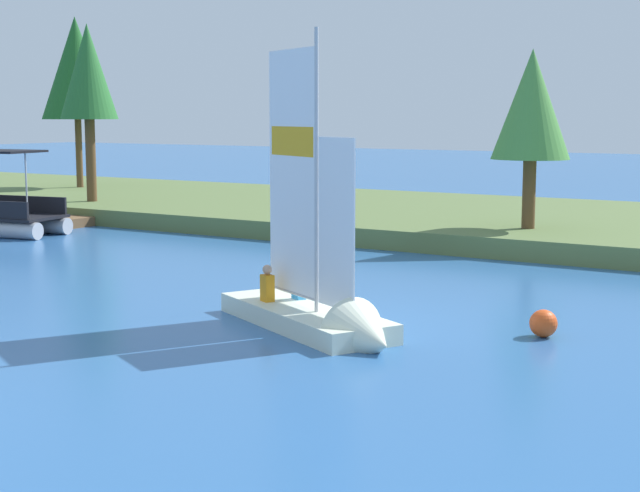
# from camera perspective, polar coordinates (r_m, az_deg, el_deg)

# --- Properties ---
(shore_bank) EXTENTS (80.00, 14.30, 0.64)m
(shore_bank) POSITION_cam_1_polar(r_m,az_deg,el_deg) (35.98, 10.65, 1.48)
(shore_bank) COLOR #5B703D
(shore_bank) RESTS_ON ground
(shoreline_tree_left) EXTENTS (3.45, 3.45, 8.35)m
(shoreline_tree_left) POSITION_cam_1_polar(r_m,az_deg,el_deg) (49.14, -14.34, 10.22)
(shoreline_tree_left) COLOR brown
(shoreline_tree_left) RESTS_ON shore_bank
(shoreline_tree_midleft) EXTENTS (2.36, 2.36, 7.28)m
(shoreline_tree_midleft) POSITION_cam_1_polar(r_m,az_deg,el_deg) (40.91, -13.67, 9.95)
(shoreline_tree_midleft) COLOR brown
(shoreline_tree_midleft) RESTS_ON shore_bank
(shoreline_tree_centre) EXTENTS (2.46, 2.46, 5.62)m
(shoreline_tree_centre) POSITION_cam_1_polar(r_m,az_deg,el_deg) (30.83, 12.50, 8.17)
(shoreline_tree_centre) COLOR brown
(shoreline_tree_centre) RESTS_ON shore_bank
(wooden_dock) EXTENTS (1.89, 4.29, 0.36)m
(wooden_dock) POSITION_cam_1_polar(r_m,az_deg,el_deg) (37.05, -16.09, 1.27)
(wooden_dock) COLOR brown
(wooden_dock) RESTS_ON ground
(sailboat) EXTENTS (5.26, 3.65, 6.35)m
(sailboat) POSITION_cam_1_polar(r_m,az_deg,el_deg) (18.35, 0.51, -4.05)
(sailboat) COLOR silver
(sailboat) RESTS_ON ground
(channel_buoy) EXTENTS (0.53, 0.53, 0.53)m
(channel_buoy) POSITION_cam_1_polar(r_m,az_deg,el_deg) (18.75, 13.18, -4.52)
(channel_buoy) COLOR #E54C19
(channel_buoy) RESTS_ON ground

